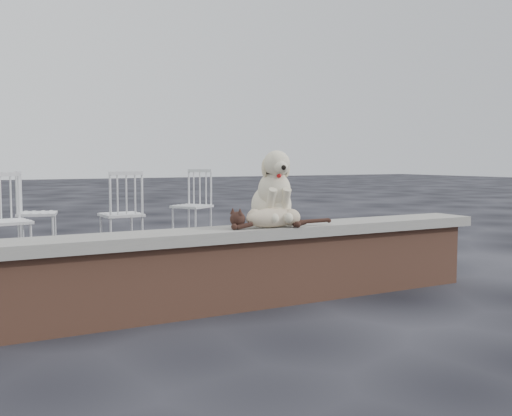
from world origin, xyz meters
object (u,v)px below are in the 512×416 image
dog (271,187)px  cat (272,217)px  chair_d (192,205)px  chair_c (121,213)px  chair_e (37,212)px  chair_b (6,220)px

dog → cat: bearing=-106.5°
chair_d → dog: bearing=-45.6°
chair_c → chair_d: (1.17, 0.74, 0.00)m
chair_c → cat: bearing=93.3°
cat → chair_e: (-1.07, 3.49, -0.19)m
chair_c → chair_d: size_ratio=1.00×
cat → chair_b: 3.06m
chair_b → chair_d: same height
chair_c → chair_d: same height
dog → chair_c: size_ratio=0.60×
cat → chair_d: 3.74m
cat → chair_e: chair_e is taller
chair_d → chair_e: bearing=-118.3°
chair_d → chair_c: bearing=-90.1°
chair_b → chair_d: (2.39, 0.96, 0.00)m
cat → chair_e: size_ratio=1.01×
chair_b → chair_c: bearing=2.3°
chair_e → chair_d: (1.98, 0.14, 0.00)m
chair_c → chair_d: 1.38m
cat → chair_c: chair_c is taller
chair_e → chair_d: bearing=-71.7°
chair_e → chair_b: bearing=167.3°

